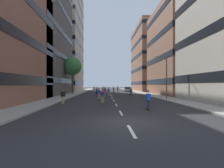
{
  "coord_description": "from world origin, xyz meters",
  "views": [
    {
      "loc": [
        -1.32,
        -9.81,
        2.28
      ],
      "look_at": [
        0.0,
        18.06,
        2.36
      ],
      "focal_mm": 25.83,
      "sensor_mm": 36.0,
      "label": 1
    }
  ],
  "objects": [
    {
      "name": "lane_markings",
      "position": [
        0.0,
        33.0,
        0.0
      ],
      "size": [
        0.16,
        72.2,
        0.01
      ],
      "color": "silver",
      "rests_on": "ground_plane"
    },
    {
      "name": "building_left_far",
      "position": [
        -16.53,
        48.36,
        18.35
      ],
      "size": [
        13.03,
        19.37,
        36.53
      ],
      "color": "#B2A893",
      "rests_on": "ground_plane"
    },
    {
      "name": "skater_0",
      "position": [
        2.66,
        4.58,
        0.98
      ],
      "size": [
        0.56,
        0.92,
        1.78
      ],
      "color": "brown",
      "rests_on": "ground_plane"
    },
    {
      "name": "skater_4",
      "position": [
        2.88,
        40.79,
        1.02
      ],
      "size": [
        0.55,
        0.91,
        1.78
      ],
      "color": "brown",
      "rests_on": "ground_plane"
    },
    {
      "name": "ground_plane",
      "position": [
        0.0,
        30.56,
        0.0
      ],
      "size": [
        183.34,
        183.34,
        0.0
      ],
      "primitive_type": "plane",
      "color": "#28282B"
    },
    {
      "name": "skater_5",
      "position": [
        -1.54,
        9.26,
        1.02
      ],
      "size": [
        0.57,
        0.92,
        1.78
      ],
      "color": "brown",
      "rests_on": "ground_plane"
    },
    {
      "name": "skater_3",
      "position": [
        -1.66,
        33.1,
        1.02
      ],
      "size": [
        0.55,
        0.92,
        1.78
      ],
      "color": "brown",
      "rests_on": "ground_plane"
    },
    {
      "name": "building_right_mid",
      "position": [
        16.53,
        24.65,
        9.71
      ],
      "size": [
        13.03,
        16.48,
        19.24
      ],
      "color": "#9E6B51",
      "rests_on": "ground_plane"
    },
    {
      "name": "skater_12",
      "position": [
        -1.06,
        27.87,
        1.02
      ],
      "size": [
        0.56,
        0.92,
        1.78
      ],
      "color": "brown",
      "rests_on": "ground_plane"
    },
    {
      "name": "skater_6",
      "position": [
        -1.67,
        26.28,
        1.02
      ],
      "size": [
        0.55,
        0.91,
        1.78
      ],
      "color": "brown",
      "rests_on": "ground_plane"
    },
    {
      "name": "skater_1",
      "position": [
        -2.16,
        14.62,
        0.98
      ],
      "size": [
        0.57,
        0.92,
        1.78
      ],
      "color": "brown",
      "rests_on": "ground_plane"
    },
    {
      "name": "building_left_mid",
      "position": [
        -16.53,
        24.65,
        12.8
      ],
      "size": [
        13.03,
        19.56,
        25.41
      ],
      "color": "#4C4744",
      "rests_on": "ground_plane"
    },
    {
      "name": "skater_11",
      "position": [
        -1.3,
        19.5,
        0.98
      ],
      "size": [
        0.55,
        0.92,
        1.78
      ],
      "color": "brown",
      "rests_on": "ground_plane"
    },
    {
      "name": "skater_10",
      "position": [
        4.18,
        23.32,
        1.02
      ],
      "size": [
        0.54,
        0.91,
        1.78
      ],
      "color": "brown",
      "rests_on": "ground_plane"
    },
    {
      "name": "skater_2",
      "position": [
        -4.58,
        41.53,
        1.02
      ],
      "size": [
        0.56,
        0.92,
        1.78
      ],
      "color": "brown",
      "rests_on": "ground_plane"
    },
    {
      "name": "parked_car_near",
      "position": [
        5.83,
        40.77,
        0.7
      ],
      "size": [
        1.82,
        4.4,
        1.52
      ],
      "color": "#B2B7BF",
      "rests_on": "ground_plane"
    },
    {
      "name": "building_right_far",
      "position": [
        16.53,
        48.36,
        11.74
      ],
      "size": [
        13.03,
        20.44,
        23.3
      ],
      "color": "#9E6B51",
      "rests_on": "ground_plane"
    },
    {
      "name": "skater_7",
      "position": [
        -0.5,
        21.56,
        0.98
      ],
      "size": [
        0.54,
        0.91,
        1.78
      ],
      "color": "brown",
      "rests_on": "ground_plane"
    },
    {
      "name": "street_tree_near",
      "position": [
        -8.55,
        26.93,
        6.42
      ],
      "size": [
        4.12,
        4.12,
        8.38
      ],
      "color": "#4C3823",
      "rests_on": "sidewalk_left"
    },
    {
      "name": "sidewalk_left",
      "position": [
        -8.55,
        34.38,
        0.07
      ],
      "size": [
        3.05,
        84.03,
        0.14
      ],
      "primitive_type": "cube",
      "color": "#9E9991",
      "rests_on": "ground_plane"
    },
    {
      "name": "skater_13",
      "position": [
        1.29,
        35.64,
        1.02
      ],
      "size": [
        0.54,
        0.91,
        1.78
      ],
      "color": "brown",
      "rests_on": "ground_plane"
    },
    {
      "name": "sidewalk_right",
      "position": [
        8.55,
        34.38,
        0.07
      ],
      "size": [
        3.05,
        84.03,
        0.14
      ],
      "primitive_type": "cube",
      "color": "#9E9991",
      "rests_on": "ground_plane"
    },
    {
      "name": "skater_9",
      "position": [
        -2.97,
        25.14,
        1.02
      ],
      "size": [
        0.56,
        0.92,
        1.78
      ],
      "color": "brown",
      "rests_on": "ground_plane"
    },
    {
      "name": "streetlamp_right",
      "position": [
        7.88,
        14.52,
        4.14
      ],
      "size": [
        2.13,
        0.3,
        6.5
      ],
      "color": "#3F3F44",
      "rests_on": "sidewalk_right"
    },
    {
      "name": "skater_8",
      "position": [
        -6.07,
        8.85,
        0.98
      ],
      "size": [
        0.55,
        0.92,
        1.78
      ],
      "color": "brown",
      "rests_on": "ground_plane"
    }
  ]
}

